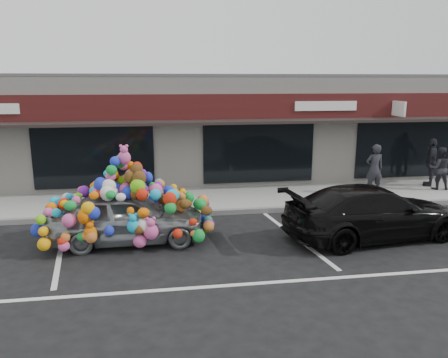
{
  "coord_description": "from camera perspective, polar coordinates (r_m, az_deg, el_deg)",
  "views": [
    {
      "loc": [
        -0.75,
        -10.36,
        4.07
      ],
      "look_at": [
        1.06,
        1.4,
        1.38
      ],
      "focal_mm": 35.0,
      "sensor_mm": 36.0,
      "label": 1
    }
  ],
  "objects": [
    {
      "name": "pedestrian_c",
      "position": [
        18.26,
        25.43,
        2.0
      ],
      "size": [
        1.13,
        0.98,
        1.82
      ],
      "primitive_type": "imported",
      "rotation": [
        0.0,
        0.0,
        4.09
      ],
      "color": "black",
      "rests_on": "sidewalk"
    },
    {
      "name": "parking_stripe_mid",
      "position": [
        11.86,
        9.33,
        -7.5
      ],
      "size": [
        0.73,
        4.37,
        0.01
      ],
      "primitive_type": "cube",
      "rotation": [
        0.0,
        0.0,
        0.14
      ],
      "color": "silver",
      "rests_on": "ground"
    },
    {
      "name": "toy_car",
      "position": [
        11.39,
        -12.54,
        -4.08
      ],
      "size": [
        2.89,
        4.25,
        2.47
      ],
      "rotation": [
        0.0,
        0.0,
        1.58
      ],
      "color": "#ABB1B6",
      "rests_on": "ground"
    },
    {
      "name": "parking_stripe_left",
      "position": [
        11.58,
        -20.58,
        -8.68
      ],
      "size": [
        0.73,
        4.37,
        0.01
      ],
      "primitive_type": "cube",
      "rotation": [
        0.0,
        0.0,
        0.14
      ],
      "color": "silver",
      "rests_on": "ground"
    },
    {
      "name": "shop_building",
      "position": [
        18.92,
        -6.45,
        6.87
      ],
      "size": [
        24.0,
        7.2,
        4.31
      ],
      "color": "silver",
      "rests_on": "ground"
    },
    {
      "name": "sidewalk",
      "position": [
        14.93,
        -5.53,
        -2.86
      ],
      "size": [
        26.0,
        3.0,
        0.15
      ],
      "primitive_type": "cube",
      "color": "gray",
      "rests_on": "ground"
    },
    {
      "name": "ground",
      "position": [
        11.16,
        -4.32,
        -8.7
      ],
      "size": [
        90.0,
        90.0,
        0.0
      ],
      "primitive_type": "plane",
      "color": "black",
      "rests_on": "ground"
    },
    {
      "name": "pedestrian_b",
      "position": [
        17.84,
        26.31,
        1.26
      ],
      "size": [
        0.88,
        0.76,
        1.56
      ],
      "primitive_type": "imported",
      "rotation": [
        0.0,
        0.0,
        2.89
      ],
      "color": "black",
      "rests_on": "sidewalk"
    },
    {
      "name": "lane_line",
      "position": [
        9.44,
        9.35,
        -12.97
      ],
      "size": [
        14.0,
        0.12,
        0.01
      ],
      "primitive_type": "cube",
      "color": "silver",
      "rests_on": "ground"
    },
    {
      "name": "black_sedan",
      "position": [
        12.14,
        18.92,
        -4.12
      ],
      "size": [
        2.54,
        5.01,
        1.39
      ],
      "primitive_type": "imported",
      "rotation": [
        0.0,
        0.0,
        1.7
      ],
      "color": "black",
      "rests_on": "ground"
    },
    {
      "name": "pedestrian_a",
      "position": [
        16.31,
        19.04,
        1.27
      ],
      "size": [
        0.64,
        0.43,
        1.75
      ],
      "primitive_type": "imported",
      "rotation": [
        0.0,
        0.0,
        3.13
      ],
      "color": "black",
      "rests_on": "sidewalk"
    },
    {
      "name": "kerb",
      "position": [
        13.49,
        -5.16,
        -4.55
      ],
      "size": [
        26.0,
        0.18,
        0.16
      ],
      "primitive_type": "cube",
      "color": "slate",
      "rests_on": "ground"
    }
  ]
}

